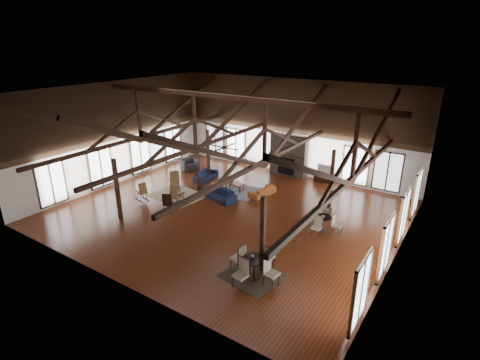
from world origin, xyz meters
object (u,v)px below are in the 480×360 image
Objects in this scene: coffee_table at (235,184)px; tv_console at (324,177)px; sofa_navy_front at (219,194)px; sofa_navy_left at (206,175)px; cafe_table_far at (322,221)px; cafe_table_near at (254,264)px; sofa_orange at (262,191)px; armchair at (189,165)px.

tv_console is (3.80, 4.13, -0.08)m from coffee_table.
sofa_navy_front is 3.25m from sofa_navy_left.
tv_console is at bearing -66.73° from sofa_navy_left.
coffee_table is 5.62m from tv_console.
sofa_navy_front is 1.78× the size of tv_console.
tv_console is (-2.28, 5.98, -0.17)m from cafe_table_far.
cafe_table_far is at bearing -112.13° from sofa_navy_left.
sofa_navy_front is 7.34m from cafe_table_near.
sofa_navy_front is 1.20× the size of sofa_orange.
tv_console is at bearing 70.96° from sofa_navy_front.
tv_console is (2.08, 3.92, 0.04)m from sofa_orange.
cafe_table_far is 6.40m from tv_console.
cafe_table_far reaches higher than armchair.
armchair reaches higher than sofa_orange.
cafe_table_far reaches higher than tv_console.
cafe_table_near reaches higher than cafe_table_far.
cafe_table_near reaches higher than sofa_navy_left.
armchair is at bearing -91.12° from sofa_orange.
cafe_table_near is 4.84m from cafe_table_far.
sofa_orange is at bearing -70.20° from armchair.
cafe_table_near is (5.32, -5.06, 0.23)m from sofa_navy_front.
sofa_navy_left is at bearing -82.39° from armchair.
cafe_table_near is 10.89m from tv_console.
sofa_navy_left is at bearing 155.48° from sofa_navy_front.
sofa_navy_left is (-2.53, 2.03, -0.03)m from sofa_navy_front.
sofa_orange is 0.97× the size of cafe_table_far.
armchair is (-2.04, 0.82, 0.09)m from sofa_navy_left.
armchair is 12.67m from cafe_table_near.
coffee_table is 4.70m from armchair.
sofa_navy_left is 7.28m from tv_console.
cafe_table_far reaches higher than coffee_table.
coffee_table is at bearing -76.26° from armchair.
armchair reaches higher than tv_console.
armchair is at bearing 61.08° from sofa_navy_left.
coffee_table is 0.59× the size of cafe_table_near.
sofa_navy_front is at bearing -74.08° from coffee_table.
sofa_orange is at bearing 154.68° from cafe_table_far.
sofa_navy_front is 5.39m from armchair.
sofa_orange is 1.55× the size of armchair.
sofa_orange is 4.82m from cafe_table_far.
coffee_table is 1.05× the size of tv_console.
cafe_table_far is at bearing 11.71° from sofa_navy_front.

